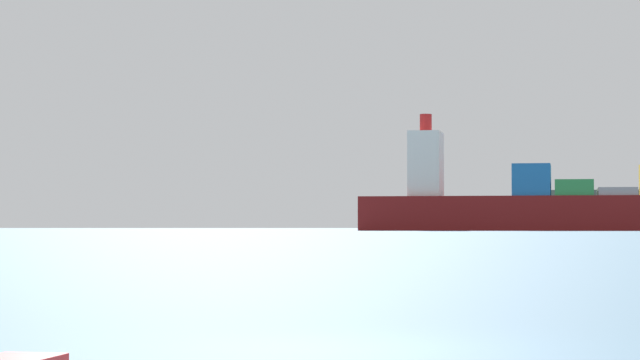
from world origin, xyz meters
The scene contains 2 objects.
ground_plane centered at (0.00, 0.00, 0.00)m, with size 4000.00×4000.00×0.00m, color #476B84.
cargo_ship centered at (103.35, 407.16, 8.60)m, with size 177.12×58.33×38.83m.
Camera 1 is at (-0.37, -15.78, 1.48)m, focal length 73.65 mm.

